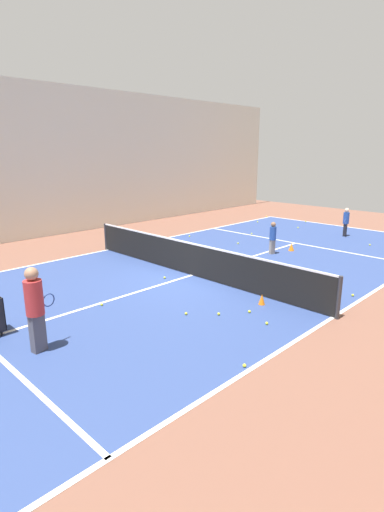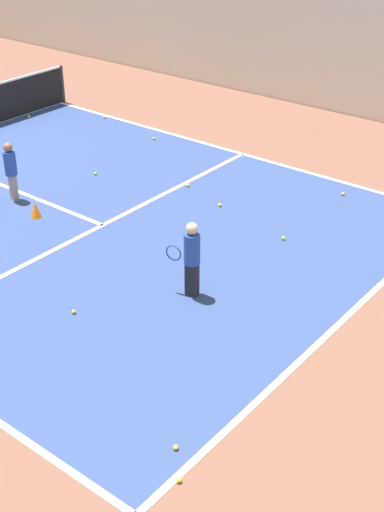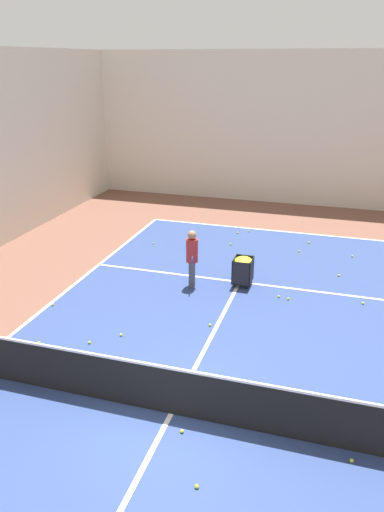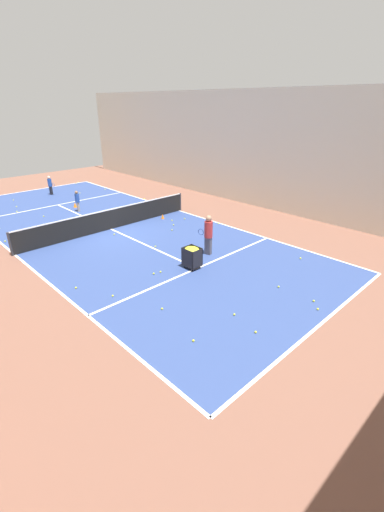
{
  "view_description": "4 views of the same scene",
  "coord_description": "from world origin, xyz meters",
  "px_view_note": "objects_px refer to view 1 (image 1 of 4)",
  "views": [
    {
      "loc": [
        -8.67,
        8.78,
        3.94
      ],
      "look_at": [
        0.0,
        0.0,
        0.65
      ],
      "focal_mm": 28.0,
      "sensor_mm": 36.0,
      "label": 1
    },
    {
      "loc": [
        -8.67,
        -15.55,
        6.43
      ],
      "look_at": [
        -0.86,
        -9.36,
        0.73
      ],
      "focal_mm": 50.0,
      "sensor_mm": 36.0,
      "label": 2
    },
    {
      "loc": [
        2.7,
        -7.41,
        6.43
      ],
      "look_at": [
        -1.34,
        5.75,
        0.97
      ],
      "focal_mm": 35.0,
      "sensor_mm": 36.0,
      "label": 3
    },
    {
      "loc": [
        8.67,
        15.14,
        6.09
      ],
      "look_at": [
        0.11,
        6.25,
        0.52
      ],
      "focal_mm": 24.0,
      "sensor_mm": 36.0,
      "label": 4
    }
  ],
  "objects_px": {
    "player_near_baseline": "(346,220)",
    "child_midcourt": "(273,236)",
    "training_cone_1": "(262,299)",
    "tennis_net": "(192,259)",
    "coach_at_net": "(35,304)",
    "training_cone_0": "(291,247)"
  },
  "relations": [
    {
      "from": "tennis_net",
      "to": "child_midcourt",
      "type": "bearing_deg",
      "value": -94.15
    },
    {
      "from": "coach_at_net",
      "to": "child_midcourt",
      "type": "xyz_separation_m",
      "value": [
        1.04,
        -9.88,
        -0.29
      ]
    },
    {
      "from": "child_midcourt",
      "to": "training_cone_1",
      "type": "height_order",
      "value": "child_midcourt"
    },
    {
      "from": "tennis_net",
      "to": "coach_at_net",
      "type": "distance_m",
      "value": 5.92
    },
    {
      "from": "coach_at_net",
      "to": "tennis_net",
      "type": "bearing_deg",
      "value": 2.69
    },
    {
      "from": "training_cone_0",
      "to": "training_cone_1",
      "type": "relative_size",
      "value": 1.12
    },
    {
      "from": "player_near_baseline",
      "to": "child_midcourt",
      "type": "relative_size",
      "value": 1.05
    },
    {
      "from": "player_near_baseline",
      "to": "coach_at_net",
      "type": "height_order",
      "value": "coach_at_net"
    },
    {
      "from": "training_cone_0",
      "to": "tennis_net",
      "type": "bearing_deg",
      "value": 83.71
    },
    {
      "from": "child_midcourt",
      "to": "training_cone_1",
      "type": "xyz_separation_m",
      "value": [
        -2.78,
        4.65,
        -0.58
      ]
    },
    {
      "from": "coach_at_net",
      "to": "child_midcourt",
      "type": "height_order",
      "value": "coach_at_net"
    },
    {
      "from": "child_midcourt",
      "to": "player_near_baseline",
      "type": "bearing_deg",
      "value": -169.52
    },
    {
      "from": "tennis_net",
      "to": "player_near_baseline",
      "type": "xyz_separation_m",
      "value": [
        -0.86,
        -9.35,
        0.21
      ]
    },
    {
      "from": "training_cone_0",
      "to": "coach_at_net",
      "type": "bearing_deg",
      "value": 94.07
    },
    {
      "from": "tennis_net",
      "to": "player_near_baseline",
      "type": "distance_m",
      "value": 9.39
    },
    {
      "from": "tennis_net",
      "to": "training_cone_0",
      "type": "distance_m",
      "value": 5.17
    },
    {
      "from": "coach_at_net",
      "to": "training_cone_0",
      "type": "distance_m",
      "value": 10.93
    },
    {
      "from": "tennis_net",
      "to": "child_midcourt",
      "type": "relative_size",
      "value": 7.83
    },
    {
      "from": "child_midcourt",
      "to": "coach_at_net",
      "type": "bearing_deg",
      "value": 22.64
    },
    {
      "from": "player_near_baseline",
      "to": "training_cone_0",
      "type": "bearing_deg",
      "value": -14.97
    },
    {
      "from": "player_near_baseline",
      "to": "training_cone_1",
      "type": "bearing_deg",
      "value": 1.74
    },
    {
      "from": "player_near_baseline",
      "to": "tennis_net",
      "type": "bearing_deg",
      "value": -16.21
    }
  ]
}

